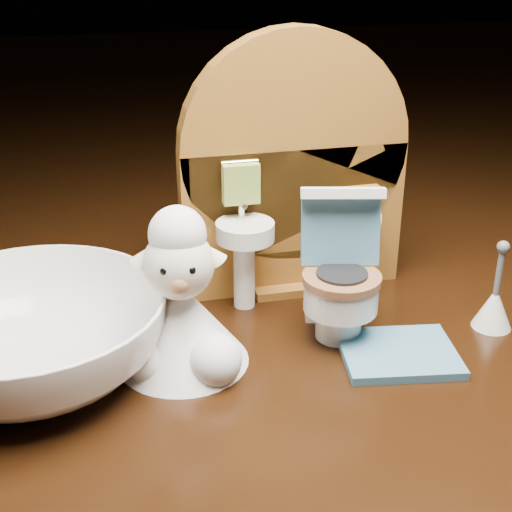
{
  "coord_description": "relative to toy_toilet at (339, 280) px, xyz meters",
  "views": [
    {
      "loc": [
        -0.11,
        -0.3,
        0.2
      ],
      "look_at": [
        -0.03,
        0.01,
        0.05
      ],
      "focal_mm": 50.0,
      "sensor_mm": 36.0,
      "label": 1
    }
  ],
  "objects": [
    {
      "name": "backdrop_panel",
      "position": [
        -0.01,
        0.05,
        0.04
      ],
      "size": [
        0.13,
        0.05,
        0.15
      ],
      "color": "brown",
      "rests_on": "ground"
    },
    {
      "name": "plush_lamb",
      "position": [
        -0.08,
        -0.01,
        -0.0
      ],
      "size": [
        0.07,
        0.07,
        0.08
      ],
      "rotation": [
        0.0,
        0.0,
        -0.16
      ],
      "color": "white",
      "rests_on": "ground"
    },
    {
      "name": "toilet_brush",
      "position": [
        0.08,
        -0.02,
        -0.02
      ],
      "size": [
        0.02,
        0.02,
        0.05
      ],
      "color": "white",
      "rests_on": "ground"
    },
    {
      "name": "ceramic_bowl",
      "position": [
        -0.16,
        -0.01,
        -0.01
      ],
      "size": [
        0.16,
        0.16,
        0.04
      ],
      "primitive_type": "imported",
      "rotation": [
        0.0,
        0.0,
        -0.25
      ],
      "color": "white",
      "rests_on": "ground"
    },
    {
      "name": "toy_toilet",
      "position": [
        0.0,
        0.0,
        0.0
      ],
      "size": [
        0.05,
        0.05,
        0.08
      ],
      "rotation": [
        0.0,
        0.0,
        -0.24
      ],
      "color": "white",
      "rests_on": "ground"
    },
    {
      "name": "bath_mat",
      "position": [
        0.02,
        -0.03,
        -0.03
      ],
      "size": [
        0.06,
        0.05,
        0.0
      ],
      "primitive_type": "cube",
      "rotation": [
        0.0,
        0.0,
        -0.16
      ],
      "color": "teal",
      "rests_on": "ground"
    }
  ]
}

